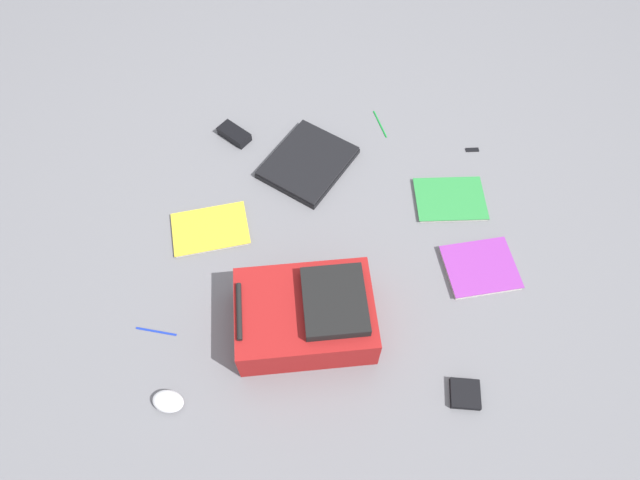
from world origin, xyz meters
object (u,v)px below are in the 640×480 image
Objects in this scene: pen_black at (380,124)px; book_blue at (210,229)px; pen_blue at (156,331)px; usb_stick at (472,149)px; power_brick at (234,134)px; laptop at (308,162)px; computer_mouse at (168,401)px; earbud_pouch at (465,394)px; book_manual at (450,199)px; backpack at (307,315)px; book_red at (480,268)px.

book_blue is at bearing 126.65° from pen_black.
usb_stick is (0.71, -1.13, 0.00)m from pen_blue.
power_brick is at bearing -8.63° from book_blue.
laptop is 0.45m from book_blue.
computer_mouse is at bearing 172.04° from power_brick.
pen_black is (1.08, -0.72, -0.02)m from computer_mouse.
computer_mouse is 0.65× the size of pen_black.
power_brick is at bearing 35.17° from earbud_pouch.
book_manual is 5.01× the size of usb_stick.
laptop reaches higher than book_blue.
pen_black is (0.38, 0.22, -0.00)m from book_manual.
book_manual is at bearing -64.82° from pen_blue.
book_blue is at bearing 128.56° from laptop.
computer_mouse is at bearing 119.36° from backpack.
pen_black is at bearing -53.35° from book_blue.
book_red is at bearing -52.10° from computer_mouse.
book_manual is (0.10, -0.86, 0.00)m from book_blue.
book_red is 1.93× the size of pen_blue.
laptop is 0.99m from earbud_pouch.
earbud_pouch is 1.74× the size of usb_stick.
book_manual is 2.66× the size of computer_mouse.
laptop is 0.64m from usb_stick.
book_red is 2.74× the size of computer_mouse.
pen_black is (0.67, 0.28, -0.01)m from book_red.
backpack is 1.69× the size of book_red.
book_blue is (-0.28, 0.35, -0.01)m from laptop.
pen_black is 1.09× the size of pen_blue.
book_red is 0.52m from usb_stick.
power_brick is (0.15, 0.29, 0.00)m from laptop.
computer_mouse is 0.88m from earbud_pouch.
laptop is 4.75× the size of earbud_pouch.
earbud_pouch is (-0.42, 0.12, 0.00)m from book_red.
book_blue is (0.37, 0.33, -0.07)m from backpack.
book_blue is 0.80m from pen_black.
pen_blue is at bearing 165.34° from power_brick.
computer_mouse is at bearing 154.02° from laptop.
book_manual reaches higher than pen_black.
computer_mouse is at bearing 131.22° from usb_stick.
book_blue is at bearing 171.37° from power_brick.
pen_black is (0.20, -0.29, -0.01)m from laptop.
pen_black is at bearing -55.78° from laptop.
power_brick reaches higher than pen_black.
pen_black is at bearing 8.06° from earbud_pouch.
laptop is 3.10× the size of pen_blue.
book_manual is at bearing -38.01° from computer_mouse.
book_red is 2.01× the size of power_brick.
computer_mouse reaches higher than book_red.
earbud_pouch reaches higher than book_blue.
pen_black is at bearing -18.40° from computer_mouse.
book_blue is 3.33× the size of earbud_pouch.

